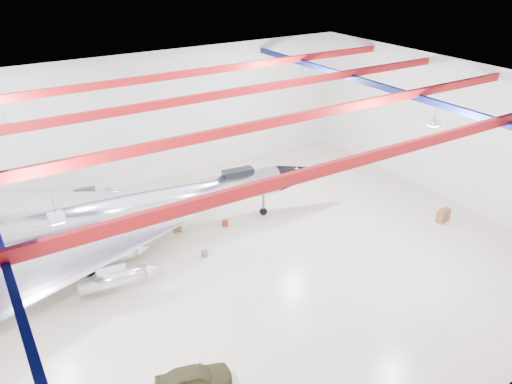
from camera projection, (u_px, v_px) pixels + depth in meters
floor at (226, 270)px, 31.56m from camera, size 40.00×40.00×0.00m
wall_back at (135, 123)px, 40.49m from camera, size 40.00×0.00×40.00m
wall_right at (451, 132)px, 38.57m from camera, size 0.00×30.00×30.00m
ceiling at (221, 101)px, 26.65m from camera, size 40.00×40.00×0.00m
ceiling_structure at (221, 113)px, 26.95m from camera, size 39.50×29.50×1.08m
jet_aircraft at (140, 209)px, 33.46m from camera, size 28.36×18.10×7.74m
jeep at (194, 379)px, 22.92m from camera, size 3.78×2.27×1.20m
desk at (443, 215)px, 36.92m from camera, size 1.13×0.68×0.98m
crate_ply at (132, 249)px, 33.40m from camera, size 0.66×0.58×0.40m
toolbox_red at (116, 228)px, 35.94m from camera, size 0.48×0.38×0.33m
engine_drum at (205, 254)px, 32.90m from camera, size 0.53×0.53×0.40m
parts_bin at (237, 197)px, 40.22m from camera, size 0.72×0.62×0.44m
crate_small at (78, 250)px, 33.38m from camera, size 0.38×0.31×0.27m
tool_chest at (225, 223)px, 36.45m from camera, size 0.49×0.49×0.41m
oil_barrel at (177, 228)px, 35.80m from camera, size 0.74×0.67×0.42m
spares_box at (223, 195)px, 40.59m from camera, size 0.58×0.58×0.41m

